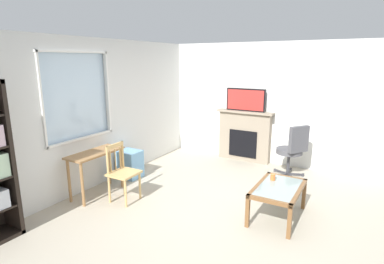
% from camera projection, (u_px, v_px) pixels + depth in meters
% --- Properties ---
extents(ground, '(6.27, 5.72, 0.02)m').
position_uv_depth(ground, '(218.00, 216.00, 4.34)').
color(ground, '#B2A893').
extents(wall_back_with_window, '(5.27, 0.15, 2.51)m').
position_uv_depth(wall_back_with_window, '(95.00, 116.00, 5.25)').
color(wall_back_with_window, silver).
rests_on(wall_back_with_window, ground).
extents(wall_right, '(0.12, 4.92, 2.51)m').
position_uv_depth(wall_right, '(275.00, 104.00, 6.32)').
color(wall_right, silver).
rests_on(wall_right, ground).
extents(desk_under_window, '(0.93, 0.39, 0.72)m').
position_uv_depth(desk_under_window, '(96.00, 160.00, 4.90)').
color(desk_under_window, '#A37547').
rests_on(desk_under_window, ground).
extents(wooden_chair, '(0.43, 0.41, 0.90)m').
position_uv_depth(wooden_chair, '(122.00, 172.00, 4.72)').
color(wooden_chair, tan).
rests_on(wooden_chair, ground).
extents(plastic_drawer_unit, '(0.35, 0.40, 0.51)m').
position_uv_depth(plastic_drawer_unit, '(130.00, 164.00, 5.71)').
color(plastic_drawer_unit, '#72ADDB').
rests_on(plastic_drawer_unit, ground).
extents(fireplace, '(0.26, 1.22, 1.09)m').
position_uv_depth(fireplace, '(245.00, 136.00, 6.63)').
color(fireplace, gray).
rests_on(fireplace, ground).
extents(tv, '(0.06, 0.84, 0.47)m').
position_uv_depth(tv, '(246.00, 100.00, 6.44)').
color(tv, black).
rests_on(tv, fireplace).
extents(office_chair, '(0.62, 0.62, 1.00)m').
position_uv_depth(office_chair, '(293.00, 148.00, 5.65)').
color(office_chair, '#4C4C51').
rests_on(office_chair, ground).
extents(coffee_table, '(0.96, 0.59, 0.46)m').
position_uv_depth(coffee_table, '(278.00, 191.00, 4.21)').
color(coffee_table, '#8C9E99').
rests_on(coffee_table, ground).
extents(sippy_cup, '(0.07, 0.07, 0.09)m').
position_uv_depth(sippy_cup, '(273.00, 177.00, 4.41)').
color(sippy_cup, orange).
rests_on(sippy_cup, coffee_table).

